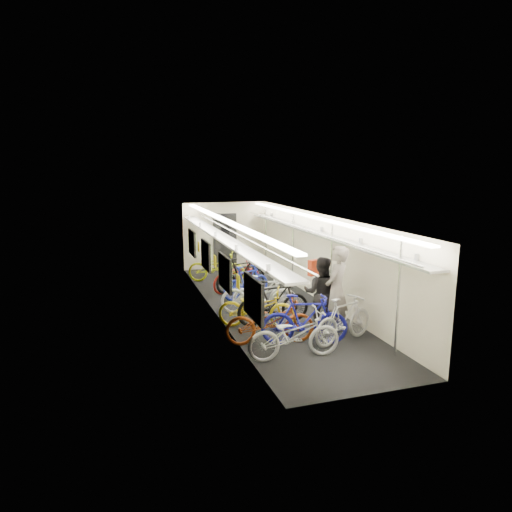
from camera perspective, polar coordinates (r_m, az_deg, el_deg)
train_car_shell at (r=12.35m, az=-0.88°, el=1.83°), size 10.00×10.00×10.00m
bicycle_0 at (r=8.89m, az=4.81°, el=-9.78°), size 1.86×0.73×0.96m
bicycle_1 at (r=9.56m, az=6.10°, el=-7.90°), size 1.88×0.99×1.09m
bicycle_2 at (r=9.57m, az=1.75°, el=-8.15°), size 1.95×0.93×0.98m
bicycle_3 at (r=10.71m, az=2.22°, el=-5.76°), size 1.81×0.56×1.08m
bicycle_4 at (r=10.50m, az=0.10°, el=-6.50°), size 1.89×1.32×0.94m
bicycle_5 at (r=11.75m, az=0.86°, el=-4.60°), size 1.61×0.80×0.93m
bicycle_6 at (r=11.49m, az=0.39°, el=-4.78°), size 2.03×1.17×1.01m
bicycle_7 at (r=12.81m, az=-1.20°, el=-3.25°), size 1.62×0.98×0.94m
bicycle_8 at (r=13.60m, az=-2.41°, el=-2.44°), size 1.87×1.29×0.93m
bicycle_9 at (r=13.49m, az=-1.85°, el=-2.31°), size 1.80×0.99×1.04m
bicycle_10 at (r=14.68m, az=-4.96°, el=-1.39°), size 1.94×1.30×0.96m
bicycle_11 at (r=9.81m, az=10.93°, el=-7.79°), size 1.73×1.01×1.00m
passenger_near at (r=10.15m, az=10.03°, el=-4.26°), size 0.85×0.83×1.97m
passenger_mid at (r=10.46m, az=8.13°, el=-4.59°), size 1.02×0.97×1.67m
backpack at (r=10.94m, az=7.21°, el=-1.47°), size 0.29×0.21×0.38m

